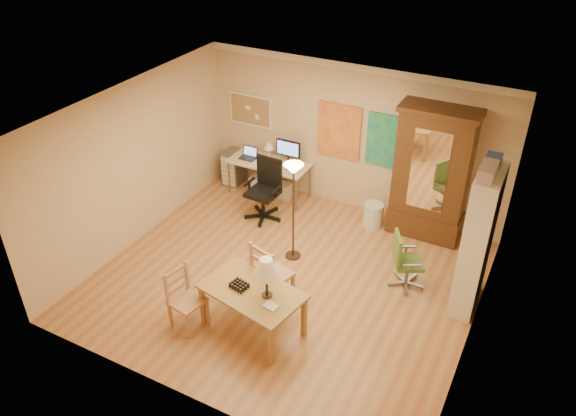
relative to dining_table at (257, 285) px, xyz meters
The scene contains 16 objects.
floor 1.40m from the dining_table, 98.32° to the left, with size 5.50×5.50×0.00m, color #AB633C.
crown_molding 4.04m from the dining_table, 92.64° to the left, with size 5.50×0.08×0.12m, color white.
corkboard 4.29m from the dining_table, 121.58° to the left, with size 0.90×0.04×0.62m, color #9C7A49.
art_panel_left 3.69m from the dining_table, 96.58° to the left, with size 0.80×0.04×1.00m, color yellow.
art_panel_right 3.69m from the dining_table, 82.35° to the left, with size 0.75×0.04×0.95m, color teal.
dining_table is the anchor object (origin of this frame).
ladder_chair_back 0.68m from the dining_table, 101.94° to the left, with size 0.60×0.58×1.05m.
ladder_chair_left 1.06m from the dining_table, 159.10° to the right, with size 0.47×0.49×0.92m.
torchiere_lamp 1.83m from the dining_table, 101.41° to the left, with size 0.31×0.31×1.69m.
computer_desk 3.69m from the dining_table, 116.22° to the left, with size 1.53×0.67×1.16m.
office_chair_black 2.91m from the dining_table, 117.95° to the left, with size 0.69×0.69×1.12m.
office_chair_green 2.43m from the dining_table, 51.59° to the left, with size 0.57×0.56×0.92m.
drawer_cart 4.20m from the dining_table, 126.80° to the left, with size 0.34×0.41×0.68m.
armoire 3.64m from the dining_table, 68.35° to the left, with size 1.25×0.59×2.31m.
bookshelf 3.05m from the dining_table, 38.38° to the left, with size 0.32×0.87×2.16m.
wastebin 3.26m from the dining_table, 81.28° to the left, with size 0.35×0.35×0.43m, color silver.
Camera 1 is at (3.14, -5.96, 5.55)m, focal length 35.00 mm.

